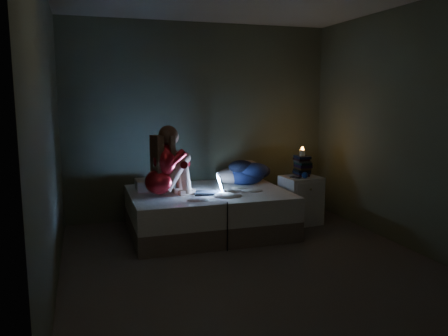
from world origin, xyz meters
name	(u,v)px	position (x,y,z in m)	size (l,w,h in m)	color
floor	(249,263)	(0.00, 0.00, -0.01)	(3.60, 3.80, 0.02)	#4E4843
wall_back	(200,122)	(0.00, 1.91, 1.30)	(3.60, 0.02, 2.60)	#515948
wall_front	(374,158)	(0.00, -1.91, 1.30)	(3.60, 0.02, 2.60)	#515948
wall_left	(47,137)	(-1.81, 0.00, 1.30)	(0.02, 3.80, 2.60)	#515948
wall_right	(408,128)	(1.81, 0.00, 1.30)	(0.02, 3.80, 2.60)	#515948
bed	(208,212)	(-0.12, 1.10, 0.26)	(1.86, 1.39, 0.51)	#B5B1A9
pillow	(154,184)	(-0.72, 1.39, 0.58)	(0.44, 0.32, 0.13)	silver
woman	(159,161)	(-0.73, 0.97, 0.92)	(0.50, 0.33, 0.81)	#930301
laptop	(208,184)	(-0.16, 0.95, 0.63)	(0.35, 0.24, 0.24)	black
clothes_pile	(245,171)	(0.47, 1.43, 0.68)	(0.55, 0.44, 0.33)	navy
nightstand	(301,200)	(1.13, 1.13, 0.31)	(0.46, 0.41, 0.62)	silver
book_stack	(302,166)	(1.19, 1.21, 0.74)	(0.19, 0.25, 0.24)	black
candle	(302,154)	(1.19, 1.21, 0.90)	(0.07, 0.07, 0.08)	beige
phone	(295,177)	(1.01, 1.07, 0.62)	(0.07, 0.14, 0.01)	black
blue_orb	(304,175)	(1.11, 1.01, 0.66)	(0.08, 0.08, 0.08)	navy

